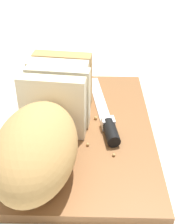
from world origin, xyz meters
The scene contains 8 objects.
ground_plane centered at (0.00, 0.00, 0.00)m, with size 3.00×3.00×0.00m, color silver.
cutting_board centered at (0.00, 0.00, 0.01)m, with size 0.39×0.24×0.02m, color brown.
bread_loaf centered at (-0.07, 0.07, 0.07)m, with size 0.33×0.15×0.11m.
bread_knife centered at (0.00, -0.04, 0.03)m, with size 0.25×0.05×0.02m.
crumb_near_knife centered at (-0.05, 0.04, 0.02)m, with size 0.00×0.00×0.00m, color tan.
crumb_near_loaf centered at (-0.08, -0.04, 0.02)m, with size 0.01×0.01×0.01m, color tan.
crumb_stray_left centered at (0.02, -0.02, 0.02)m, with size 0.01×0.01×0.01m, color tan.
crumb_stray_right centered at (-0.06, 0.00, 0.02)m, with size 0.01×0.01×0.01m, color tan.
Camera 1 is at (-0.41, 0.00, 0.34)m, focal length 44.24 mm.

